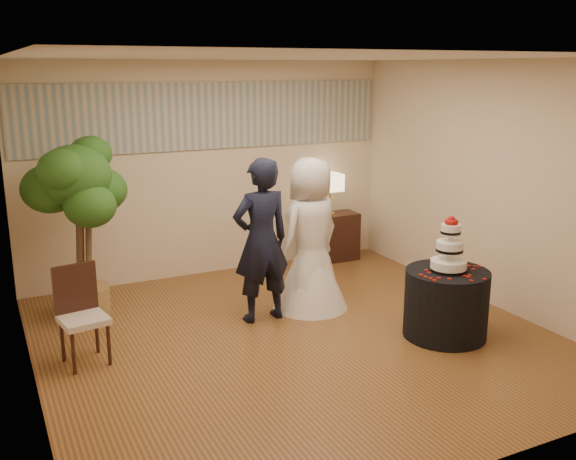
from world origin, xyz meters
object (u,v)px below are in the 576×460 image
console (329,237)px  groom (261,241)px  table_lamp (330,194)px  ficus_tree (79,229)px  side_chair (83,317)px  cake_table (446,304)px  bride (311,234)px  wedding_cake (450,244)px

console → groom: bearing=-137.3°
table_lamp → ficus_tree: ficus_tree is taller
console → side_chair: 4.15m
groom → console: (1.78, 1.61, -0.56)m
cake_table → table_lamp: bearing=84.8°
console → ficus_tree: 3.64m
bride → ficus_tree: 2.54m
cake_table → ficus_tree: ficus_tree is taller
console → table_lamp: table_lamp is taller
bride → table_lamp: bearing=-145.6°
console → cake_table: bearing=-94.8°
wedding_cake → side_chair: bearing=164.0°
groom → ficus_tree: ficus_tree is taller
cake_table → wedding_cake: (0.00, 0.00, 0.64)m
groom → side_chair: groom is taller
bride → cake_table: bride is taller
groom → wedding_cake: (1.51, -1.25, 0.09)m
groom → table_lamp: 2.40m
side_chair → table_lamp: bearing=17.7°
bride → wedding_cake: (0.86, -1.35, 0.12)m
bride → ficus_tree: size_ratio=0.86×
wedding_cake → ficus_tree: ficus_tree is taller
table_lamp → groom: bearing=-137.8°
cake_table → table_lamp: 2.94m
bride → table_lamp: bride is taller
wedding_cake → table_lamp: wedding_cake is taller
bride → wedding_cake: 1.60m
table_lamp → side_chair: bearing=-153.1°
cake_table → table_lamp: (0.26, 2.86, 0.62)m
table_lamp → ficus_tree: (-3.51, -0.68, 0.04)m
groom → wedding_cake: 1.97m
console → table_lamp: 0.63m
wedding_cake → groom: bearing=140.4°
console → wedding_cake: bearing=-94.8°
bride → ficus_tree: ficus_tree is taller
cake_table → ficus_tree: 3.97m
table_lamp → side_chair: size_ratio=0.62×
wedding_cake → table_lamp: (0.26, 2.86, -0.02)m
groom → ficus_tree: (-1.74, 0.93, 0.11)m
console → side_chair: (-3.70, -1.88, 0.12)m
bride → wedding_cake: bride is taller
cake_table → ficus_tree: (-3.25, 2.18, 0.66)m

